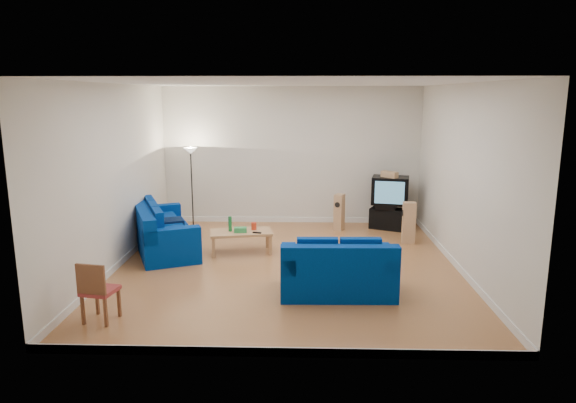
{
  "coord_description": "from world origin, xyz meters",
  "views": [
    {
      "loc": [
        0.27,
        -8.74,
        3.01
      ],
      "look_at": [
        0.0,
        0.4,
        1.1
      ],
      "focal_mm": 32.0,
      "sensor_mm": 36.0,
      "label": 1
    }
  ],
  "objects_px": {
    "coffee_table": "(241,234)",
    "television": "(390,190)",
    "sofa_loveseat": "(338,274)",
    "tv_stand": "(388,219)",
    "sofa_three_seat": "(161,234)"
  },
  "relations": [
    {
      "from": "television",
      "to": "sofa_three_seat",
      "type": "bearing_deg",
      "value": -146.48
    },
    {
      "from": "coffee_table",
      "to": "television",
      "type": "height_order",
      "value": "television"
    },
    {
      "from": "coffee_table",
      "to": "tv_stand",
      "type": "bearing_deg",
      "value": 31.37
    },
    {
      "from": "television",
      "to": "tv_stand",
      "type": "bearing_deg",
      "value": -118.57
    },
    {
      "from": "sofa_three_seat",
      "to": "sofa_loveseat",
      "type": "bearing_deg",
      "value": 33.58
    },
    {
      "from": "sofa_three_seat",
      "to": "television",
      "type": "height_order",
      "value": "television"
    },
    {
      "from": "sofa_three_seat",
      "to": "coffee_table",
      "type": "relative_size",
      "value": 1.99
    },
    {
      "from": "sofa_three_seat",
      "to": "coffee_table",
      "type": "bearing_deg",
      "value": 63.25
    },
    {
      "from": "coffee_table",
      "to": "tv_stand",
      "type": "distance_m",
      "value": 3.67
    },
    {
      "from": "sofa_loveseat",
      "to": "coffee_table",
      "type": "xyz_separation_m",
      "value": [
        -1.73,
        2.08,
        0.05
      ]
    },
    {
      "from": "sofa_three_seat",
      "to": "tv_stand",
      "type": "relative_size",
      "value": 3.28
    },
    {
      "from": "sofa_loveseat",
      "to": "tv_stand",
      "type": "relative_size",
      "value": 2.28
    },
    {
      "from": "sofa_loveseat",
      "to": "television",
      "type": "bearing_deg",
      "value": 69.14
    },
    {
      "from": "sofa_three_seat",
      "to": "coffee_table",
      "type": "height_order",
      "value": "sofa_three_seat"
    },
    {
      "from": "sofa_three_seat",
      "to": "sofa_loveseat",
      "type": "relative_size",
      "value": 1.44
    }
  ]
}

